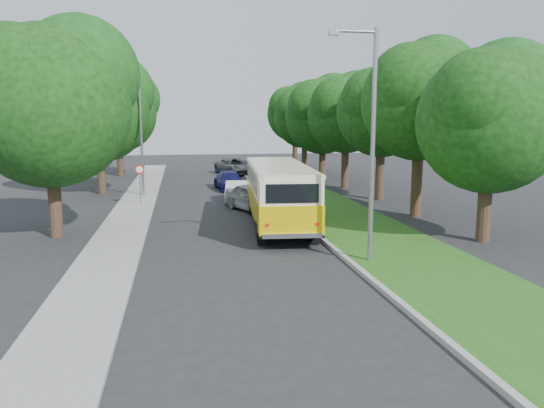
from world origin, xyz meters
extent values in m
plane|color=#262628|center=(0.00, 0.00, 0.00)|extent=(120.00, 120.00, 0.00)
cube|color=gray|center=(3.60, 5.00, 0.07)|extent=(0.20, 70.00, 0.15)
cube|color=#295516|center=(5.95, 5.00, 0.07)|extent=(4.50, 70.00, 0.13)
cube|color=gray|center=(-4.80, 5.00, 0.06)|extent=(2.20, 70.00, 0.12)
cylinder|color=#332319|center=(10.15, 0.00, 1.67)|extent=(0.56, 0.56, 3.35)
sphere|color=black|center=(10.15, 0.00, 4.95)|extent=(5.85, 5.85, 5.85)
sphere|color=black|center=(11.18, 0.58, 6.12)|extent=(4.38, 4.38, 4.38)
sphere|color=black|center=(9.28, -0.73, 5.68)|extent=(4.09, 4.09, 4.09)
cylinder|color=#332319|center=(9.96, 6.00, 2.13)|extent=(0.56, 0.56, 4.26)
sphere|color=black|center=(9.96, 6.00, 5.91)|extent=(5.98, 5.98, 5.98)
sphere|color=black|center=(11.01, 6.60, 7.10)|extent=(4.49, 4.49, 4.49)
sphere|color=black|center=(9.06, 5.25, 6.65)|extent=(4.19, 4.19, 4.19)
cylinder|color=#332319|center=(10.28, 12.00, 1.98)|extent=(0.56, 0.56, 3.95)
sphere|color=black|center=(10.28, 12.00, 5.49)|extent=(5.61, 5.61, 5.61)
sphere|color=black|center=(11.26, 12.56, 6.62)|extent=(4.21, 4.21, 4.21)
sphere|color=black|center=(9.44, 11.30, 6.20)|extent=(3.92, 3.92, 3.92)
cylinder|color=#332319|center=(9.90, 18.00, 1.93)|extent=(0.56, 0.56, 3.86)
sphere|color=black|center=(9.90, 18.00, 5.41)|extent=(5.64, 5.64, 5.64)
sphere|color=black|center=(10.89, 18.56, 6.54)|extent=(4.23, 4.23, 4.23)
sphere|color=black|center=(9.05, 17.30, 6.12)|extent=(3.95, 3.95, 3.95)
cylinder|color=#332319|center=(9.80, 24.00, 1.79)|extent=(0.56, 0.56, 3.58)
sphere|color=black|center=(9.80, 24.00, 5.33)|extent=(6.36, 6.36, 6.36)
sphere|color=black|center=(10.91, 24.64, 6.60)|extent=(4.77, 4.77, 4.77)
sphere|color=black|center=(8.84, 23.21, 6.12)|extent=(4.45, 4.45, 4.45)
cylinder|color=#332319|center=(9.67, 30.00, 1.84)|extent=(0.56, 0.56, 3.68)
sphere|color=black|center=(9.67, 30.00, 5.31)|extent=(5.91, 5.91, 5.91)
sphere|color=black|center=(10.70, 30.59, 6.49)|extent=(4.43, 4.43, 4.43)
sphere|color=black|center=(8.78, 29.26, 6.05)|extent=(4.14, 4.14, 4.14)
cylinder|color=#332319|center=(10.05, 36.00, 2.02)|extent=(0.56, 0.56, 4.05)
sphere|color=black|center=(10.05, 36.00, 5.69)|extent=(5.97, 5.97, 5.97)
sphere|color=black|center=(11.09, 36.60, 6.88)|extent=(4.48, 4.48, 4.48)
sphere|color=black|center=(9.15, 35.25, 6.43)|extent=(4.18, 4.18, 4.18)
cylinder|color=#332319|center=(-7.50, 4.00, 1.84)|extent=(0.56, 0.56, 3.68)
sphere|color=black|center=(-7.50, 4.00, 5.55)|extent=(6.80, 6.80, 6.80)
sphere|color=black|center=(-6.31, 4.68, 6.91)|extent=(5.10, 5.10, 5.10)
sphere|color=black|center=(-8.52, 3.15, 6.40)|extent=(4.76, 4.76, 4.76)
cylinder|color=#332319|center=(-7.50, 18.00, 1.84)|extent=(0.56, 0.56, 3.68)
sphere|color=black|center=(-7.50, 18.00, 5.55)|extent=(6.80, 6.80, 6.80)
sphere|color=black|center=(-6.31, 18.68, 6.91)|extent=(5.10, 5.10, 5.10)
sphere|color=black|center=(-8.52, 17.15, 6.40)|extent=(4.76, 4.76, 4.76)
cylinder|color=#332319|center=(-7.50, 30.00, 1.84)|extent=(0.56, 0.56, 3.68)
sphere|color=black|center=(-7.50, 30.00, 5.55)|extent=(6.80, 6.80, 6.80)
sphere|color=black|center=(-6.31, 30.68, 6.91)|extent=(5.10, 5.10, 5.10)
sphere|color=black|center=(-8.52, 29.15, 6.40)|extent=(4.76, 4.76, 4.76)
cylinder|color=gray|center=(4.30, -2.50, 4.00)|extent=(0.16, 0.16, 8.00)
cylinder|color=gray|center=(3.60, -2.50, 7.85)|extent=(1.40, 0.10, 0.10)
cube|color=gray|center=(2.85, -2.50, 7.78)|extent=(0.35, 0.16, 0.14)
cylinder|color=gray|center=(-4.60, 16.00, 3.75)|extent=(0.16, 0.16, 7.50)
cylinder|color=gray|center=(-5.30, 16.00, 7.35)|extent=(1.40, 0.10, 0.10)
cube|color=gray|center=(-6.05, 16.00, 7.28)|extent=(0.35, 0.16, 0.14)
cylinder|color=gray|center=(-4.50, 12.00, 1.25)|extent=(0.06, 0.06, 2.50)
cone|color=red|center=(-4.50, 11.96, 2.15)|extent=(0.56, 0.02, 0.56)
cone|color=white|center=(-4.50, 11.94, 2.15)|extent=(0.40, 0.02, 0.40)
imported|color=#9E9FA3|center=(1.83, 9.12, 0.75)|extent=(3.29, 4.75, 1.50)
imported|color=white|center=(1.26, 12.85, 0.62)|extent=(1.83, 3.93, 1.25)
imported|color=#121450|center=(1.34, 18.57, 0.64)|extent=(2.17, 4.56, 1.28)
imported|color=#4F5256|center=(3.00, 29.58, 0.75)|extent=(4.03, 5.90, 1.50)
camera|label=1|loc=(-2.18, -19.70, 4.97)|focal=35.00mm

